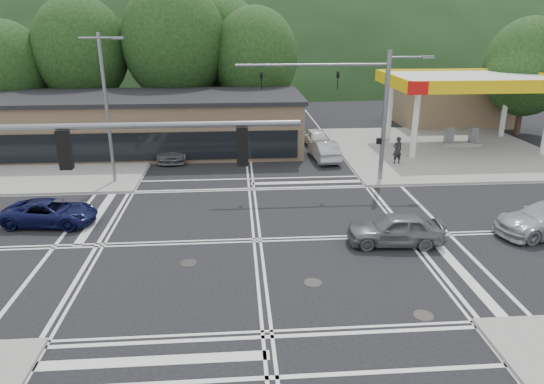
{
  "coord_description": "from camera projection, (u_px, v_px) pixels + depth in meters",
  "views": [
    {
      "loc": [
        -0.85,
        -20.46,
        9.75
      ],
      "look_at": [
        0.9,
        2.7,
        1.4
      ],
      "focal_mm": 32.0,
      "sensor_mm": 36.0,
      "label": 1
    }
  ],
  "objects": [
    {
      "name": "signal_mast_sw",
      "position": [
        26.0,
        206.0,
        12.68
      ],
      "size": [
        9.14,
        0.28,
        8.0
      ],
      "color": "slate",
      "rests_on": "ground"
    },
    {
      "name": "pedestrian",
      "position": [
        397.0,
        150.0,
        33.64
      ],
      "size": [
        0.79,
        0.61,
        1.92
      ],
      "primitive_type": "imported",
      "rotation": [
        0.0,
        0.0,
        3.37
      ],
      "color": "black",
      "rests_on": "sidewalk_ne"
    },
    {
      "name": "tree_n_c",
      "position": [
        255.0,
        57.0,
        42.96
      ],
      "size": [
        7.6,
        7.6,
        10.87
      ],
      "color": "#382619",
      "rests_on": "ground"
    },
    {
      "name": "car_queue_b",
      "position": [
        314.0,
        136.0,
        39.48
      ],
      "size": [
        2.17,
        4.18,
        1.36
      ],
      "primitive_type": "imported",
      "rotation": [
        0.0,
        0.0,
        3.29
      ],
      "color": "white",
      "rests_on": "ground"
    },
    {
      "name": "car_queue_a",
      "position": [
        324.0,
        150.0,
        35.15
      ],
      "size": [
        1.82,
        4.45,
        1.43
      ],
      "primitive_type": "imported",
      "rotation": [
        0.0,
        0.0,
        3.21
      ],
      "color": "#9C9EA2",
      "rests_on": "ground"
    },
    {
      "name": "car_grey_center",
      "position": [
        395.0,
        229.0,
        21.97
      ],
      "size": [
        4.44,
        2.04,
        1.48
      ],
      "primitive_type": "imported",
      "rotation": [
        0.0,
        0.0,
        -1.64
      ],
      "color": "slate",
      "rests_on": "ground"
    },
    {
      "name": "car_northbound",
      "position": [
        173.0,
        148.0,
        35.62
      ],
      "size": [
        2.27,
        5.1,
        1.46
      ],
      "primitive_type": "imported",
      "rotation": [
        0.0,
        0.0,
        0.05
      ],
      "color": "#525557",
      "rests_on": "ground"
    },
    {
      "name": "sidewalk_ne",
      "position": [
        441.0,
        150.0,
        37.68
      ],
      "size": [
        16.0,
        16.0,
        0.15
      ],
      "primitive_type": "cube",
      "color": "gray",
      "rests_on": "ground"
    },
    {
      "name": "streetlight_nw",
      "position": [
        107.0,
        102.0,
        28.7
      ],
      "size": [
        2.5,
        0.25,
        9.0
      ],
      "color": "slate",
      "rests_on": "ground"
    },
    {
      "name": "gas_station_canopy",
      "position": [
        468.0,
        83.0,
        37.07
      ],
      "size": [
        12.32,
        8.34,
        5.75
      ],
      "color": "silver",
      "rests_on": "ground"
    },
    {
      "name": "sidewalk_nw",
      "position": [
        44.0,
        158.0,
        35.55
      ],
      "size": [
        16.0,
        16.0,
        0.15
      ],
      "primitive_type": "cube",
      "color": "gray",
      "rests_on": "ground"
    },
    {
      "name": "signal_mast_ne",
      "position": [
        365.0,
        101.0,
        29.03
      ],
      "size": [
        11.65,
        0.3,
        8.0
      ],
      "color": "slate",
      "rests_on": "ground"
    },
    {
      "name": "tree_n_e",
      "position": [
        222.0,
        47.0,
        46.28
      ],
      "size": [
        8.4,
        8.4,
        11.98
      ],
      "color": "#382619",
      "rests_on": "ground"
    },
    {
      "name": "hill_north",
      "position": [
        238.0,
        65.0,
        107.02
      ],
      "size": [
        252.0,
        126.0,
        140.0
      ],
      "primitive_type": "ellipsoid",
      "color": "black",
      "rests_on": "ground"
    },
    {
      "name": "tree_ne",
      "position": [
        528.0,
        67.0,
        41.06
      ],
      "size": [
        7.2,
        7.2,
        9.99
      ],
      "color": "#382619",
      "rests_on": "ground"
    },
    {
      "name": "tree_n_d",
      "position": [
        6.0,
        67.0,
        40.75
      ],
      "size": [
        6.8,
        6.8,
        9.76
      ],
      "color": "#382619",
      "rests_on": "ground"
    },
    {
      "name": "commercial_row",
      "position": [
        143.0,
        125.0,
        37.27
      ],
      "size": [
        24.0,
        8.0,
        4.0
      ],
      "primitive_type": "cube",
      "color": "brown",
      "rests_on": "ground"
    },
    {
      "name": "car_blue_west",
      "position": [
        50.0,
        212.0,
        24.13
      ],
      "size": [
        4.72,
        2.57,
        1.26
      ],
      "primitive_type": "imported",
      "rotation": [
        0.0,
        0.0,
        1.46
      ],
      "color": "#0D1039",
      "rests_on": "ground"
    },
    {
      "name": "convenience_store",
      "position": [
        451.0,
        104.0,
        46.8
      ],
      "size": [
        10.0,
        6.0,
        3.8
      ],
      "primitive_type": "cube",
      "color": "#846B4F",
      "rests_on": "ground"
    },
    {
      "name": "tree_n_b",
      "position": [
        174.0,
        42.0,
        42.02
      ],
      "size": [
        9.0,
        9.0,
        12.98
      ],
      "color": "#382619",
      "rests_on": "ground"
    },
    {
      "name": "ground",
      "position": [
        257.0,
        240.0,
        22.56
      ],
      "size": [
        120.0,
        120.0,
        0.0
      ],
      "primitive_type": "plane",
      "color": "black",
      "rests_on": "ground"
    },
    {
      "name": "tree_n_a",
      "position": [
        81.0,
        50.0,
        41.67
      ],
      "size": [
        8.0,
        8.0,
        11.75
      ],
      "color": "#382619",
      "rests_on": "ground"
    }
  ]
}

